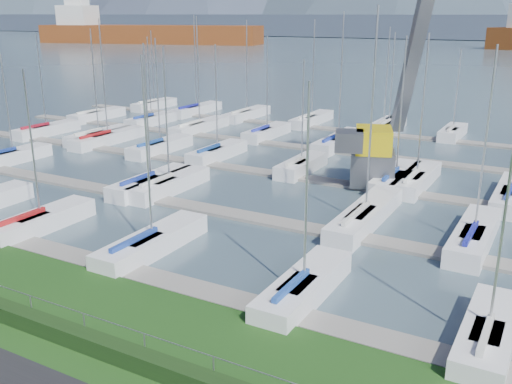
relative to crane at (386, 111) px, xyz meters
The scene contains 6 objects.
hedge 28.94m from the crane, 94.61° to the right, with size 80.00×0.70×0.70m, color #193212.
fence 28.41m from the crane, 94.67° to the right, with size 0.04×0.04×80.00m, color gray.
docks 6.33m from the crane, 138.65° to the right, with size 90.00×41.60×0.25m.
crane is the anchor object (origin of this frame).
cargo_ship_west 229.76m from the crane, 134.52° to the left, with size 101.81×41.55×21.50m.
sailboat_fleet 4.65m from the crane, 162.20° to the left, with size 76.08×49.43×13.33m.
Camera 1 is at (14.38, -13.93, 12.28)m, focal length 40.00 mm.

